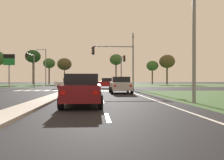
# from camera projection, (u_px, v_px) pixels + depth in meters

# --- Properties ---
(ground_plane) EXTENTS (200.00, 200.00, 0.00)m
(ground_plane) POSITION_uv_depth(u_px,v_px,m) (75.00, 89.00, 33.97)
(ground_plane) COLOR black
(grass_verge_far_right) EXTENTS (35.00, 35.00, 0.01)m
(grass_verge_far_right) POSITION_uv_depth(u_px,v_px,m) (182.00, 85.00, 60.20)
(grass_verge_far_right) COLOR #385B2D
(grass_verge_far_right) RESTS_ON ground
(median_island_near) EXTENTS (1.20, 22.00, 0.14)m
(median_island_near) POSITION_uv_depth(u_px,v_px,m) (48.00, 99.00, 15.02)
(median_island_near) COLOR #ADA89E
(median_island_near) RESTS_ON ground
(median_island_far) EXTENTS (1.20, 36.00, 0.14)m
(median_island_far) POSITION_uv_depth(u_px,v_px,m) (84.00, 85.00, 58.91)
(median_island_far) COLOR gray
(median_island_far) RESTS_ON ground
(lane_dash_near) EXTENTS (0.14, 2.00, 0.01)m
(lane_dash_near) POSITION_uv_depth(u_px,v_px,m) (108.00, 118.00, 7.99)
(lane_dash_near) COLOR silver
(lane_dash_near) RESTS_ON ground
(lane_dash_second) EXTENTS (0.14, 2.00, 0.01)m
(lane_dash_second) POSITION_uv_depth(u_px,v_px,m) (103.00, 101.00, 13.98)
(lane_dash_second) COLOR silver
(lane_dash_second) RESTS_ON ground
(lane_dash_third) EXTENTS (0.14, 2.00, 0.01)m
(lane_dash_third) POSITION_uv_depth(u_px,v_px,m) (101.00, 95.00, 19.96)
(lane_dash_third) COLOR silver
(lane_dash_third) RESTS_ON ground
(edge_line_right) EXTENTS (0.14, 24.00, 0.01)m
(edge_line_right) POSITION_uv_depth(u_px,v_px,m) (148.00, 98.00, 16.50)
(edge_line_right) COLOR silver
(edge_line_right) RESTS_ON ground
(stop_bar_near) EXTENTS (6.40, 0.50, 0.01)m
(stop_bar_near) POSITION_uv_depth(u_px,v_px,m) (102.00, 91.00, 27.26)
(stop_bar_near) COLOR silver
(stop_bar_near) RESTS_ON ground
(crosswalk_bar_near) EXTENTS (0.70, 2.80, 0.01)m
(crosswalk_bar_near) POSITION_uv_depth(u_px,v_px,m) (18.00, 91.00, 28.34)
(crosswalk_bar_near) COLOR silver
(crosswalk_bar_near) RESTS_ON ground
(crosswalk_bar_second) EXTENTS (0.70, 2.80, 0.01)m
(crosswalk_bar_second) POSITION_uv_depth(u_px,v_px,m) (28.00, 90.00, 28.42)
(crosswalk_bar_second) COLOR silver
(crosswalk_bar_second) RESTS_ON ground
(crosswalk_bar_third) EXTENTS (0.70, 2.80, 0.01)m
(crosswalk_bar_third) POSITION_uv_depth(u_px,v_px,m) (38.00, 90.00, 28.50)
(crosswalk_bar_third) COLOR silver
(crosswalk_bar_third) RESTS_ON ground
(crosswalk_bar_fourth) EXTENTS (0.70, 2.80, 0.01)m
(crosswalk_bar_fourth) POSITION_uv_depth(u_px,v_px,m) (47.00, 90.00, 28.58)
(crosswalk_bar_fourth) COLOR silver
(crosswalk_bar_fourth) RESTS_ON ground
(crosswalk_bar_fifth) EXTENTS (0.70, 2.80, 0.01)m
(crosswalk_bar_fifth) POSITION_uv_depth(u_px,v_px,m) (56.00, 90.00, 28.66)
(crosswalk_bar_fifth) COLOR silver
(crosswalk_bar_fifth) RESTS_ON ground
(crosswalk_bar_sixth) EXTENTS (0.70, 2.80, 0.01)m
(crosswalk_bar_sixth) POSITION_uv_depth(u_px,v_px,m) (66.00, 90.00, 28.74)
(crosswalk_bar_sixth) COLOR silver
(crosswalk_bar_sixth) RESTS_ON ground
(crosswalk_bar_seventh) EXTENTS (0.70, 2.80, 0.01)m
(crosswalk_bar_seventh) POSITION_uv_depth(u_px,v_px,m) (75.00, 90.00, 28.82)
(crosswalk_bar_seventh) COLOR silver
(crosswalk_bar_seventh) RESTS_ON ground
(crosswalk_bar_eighth) EXTENTS (0.70, 2.80, 0.01)m
(crosswalk_bar_eighth) POSITION_uv_depth(u_px,v_px,m) (84.00, 90.00, 28.90)
(crosswalk_bar_eighth) COLOR silver
(crosswalk_bar_eighth) RESTS_ON ground
(car_white_near) EXTENTS (4.17, 1.96, 1.59)m
(car_white_near) POSITION_uv_depth(u_px,v_px,m) (70.00, 83.00, 33.63)
(car_white_near) COLOR silver
(car_white_near) RESTS_ON ground
(car_red_second) EXTENTS (4.47, 2.01, 1.59)m
(car_red_second) POSITION_uv_depth(u_px,v_px,m) (108.00, 83.00, 36.02)
(car_red_second) COLOR #A31919
(car_red_second) RESTS_ON ground
(car_navy_third) EXTENTS (2.08, 4.61, 1.61)m
(car_navy_third) POSITION_uv_depth(u_px,v_px,m) (75.00, 82.00, 58.15)
(car_navy_third) COLOR #161E47
(car_navy_third) RESTS_ON ground
(car_beige_fifth) EXTENTS (2.03, 4.17, 1.56)m
(car_beige_fifth) POSITION_uv_depth(u_px,v_px,m) (89.00, 85.00, 25.02)
(car_beige_fifth) COLOR #BCAD8E
(car_beige_fifth) RESTS_ON ground
(car_maroon_sixth) EXTENTS (1.97, 4.19, 1.60)m
(car_maroon_sixth) POSITION_uv_depth(u_px,v_px,m) (82.00, 90.00, 11.54)
(car_maroon_sixth) COLOR maroon
(car_maroon_sixth) RESTS_ON ground
(car_silver_seventh) EXTENTS (2.09, 4.21, 1.61)m
(car_silver_seventh) POSITION_uv_depth(u_px,v_px,m) (120.00, 85.00, 22.70)
(car_silver_seventh) COLOR #B7B7BC
(car_silver_seventh) RESTS_ON ground
(traffic_signal_near_right) EXTENTS (5.14, 0.32, 5.58)m
(traffic_signal_near_right) POSITION_uv_depth(u_px,v_px,m) (118.00, 59.00, 27.79)
(traffic_signal_near_right) COLOR gray
(traffic_signal_near_right) RESTS_ON ground
(traffic_signal_far_right) EXTENTS (0.32, 4.85, 5.46)m
(traffic_signal_far_right) POSITION_uv_depth(u_px,v_px,m) (122.00, 65.00, 39.31)
(traffic_signal_far_right) COLOR gray
(traffic_signal_far_right) RESTS_ON ground
(traffic_signal_far_left) EXTENTS (0.32, 4.59, 5.72)m
(traffic_signal_far_left) POSITION_uv_depth(u_px,v_px,m) (31.00, 64.00, 38.40)
(traffic_signal_far_left) COLOR gray
(traffic_signal_far_left) RESTS_ON ground
(street_lamp_near) EXTENTS (0.56, 2.63, 8.23)m
(street_lamp_near) POSITION_uv_depth(u_px,v_px,m) (192.00, 22.00, 13.35)
(street_lamp_near) COLOR gray
(street_lamp_near) RESTS_ON ground
(street_lamp_second) EXTENTS (0.69, 2.17, 8.36)m
(street_lamp_second) POSITION_uv_depth(u_px,v_px,m) (133.00, 57.00, 34.81)
(street_lamp_second) COLOR gray
(street_lamp_second) RESTS_ON ground
(street_lamp_third) EXTENTS (2.40, 0.33, 8.58)m
(street_lamp_third) POSITION_uv_depth(u_px,v_px,m) (45.00, 65.00, 54.18)
(street_lamp_third) COLOR gray
(street_lamp_third) RESTS_ON ground
(pedestrian_at_median) EXTENTS (0.34, 0.34, 1.69)m
(pedestrian_at_median) POSITION_uv_depth(u_px,v_px,m) (78.00, 81.00, 42.17)
(pedestrian_at_median) COLOR #9E8966
(pedestrian_at_median) RESTS_ON median_island_far
(fuel_price_totem) EXTENTS (1.80, 0.24, 5.55)m
(fuel_price_totem) POSITION_uv_depth(u_px,v_px,m) (9.00, 63.00, 37.97)
(fuel_price_totem) COLOR silver
(fuel_price_totem) RESTS_ON ground
(treeline_second) EXTENTS (4.32, 4.32, 9.91)m
(treeline_second) POSITION_uv_depth(u_px,v_px,m) (33.00, 56.00, 66.10)
(treeline_second) COLOR #423323
(treeline_second) RESTS_ON ground
(treeline_third) EXTENTS (3.38, 3.38, 7.55)m
(treeline_third) POSITION_uv_depth(u_px,v_px,m) (49.00, 63.00, 66.43)
(treeline_third) COLOR #423323
(treeline_third) RESTS_ON ground
(treeline_fourth) EXTENTS (4.34, 4.34, 7.97)m
(treeline_fourth) POSITION_uv_depth(u_px,v_px,m) (64.00, 64.00, 70.16)
(treeline_fourth) COLOR #423323
(treeline_fourth) RESTS_ON ground
(treeline_fifth) EXTENTS (3.79, 3.79, 8.97)m
(treeline_fifth) POSITION_uv_depth(u_px,v_px,m) (116.00, 60.00, 68.48)
(treeline_fifth) COLOR #423323
(treeline_fifth) RESTS_ON ground
(treeline_sixth) EXTENTS (3.54, 3.54, 7.06)m
(treeline_sixth) POSITION_uv_depth(u_px,v_px,m) (152.00, 66.00, 68.96)
(treeline_sixth) COLOR #423323
(treeline_sixth) RESTS_ON ground
(treeline_seventh) EXTENTS (4.65, 4.65, 8.80)m
(treeline_seventh) POSITION_uv_depth(u_px,v_px,m) (167.00, 62.00, 68.55)
(treeline_seventh) COLOR #423323
(treeline_seventh) RESTS_ON ground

